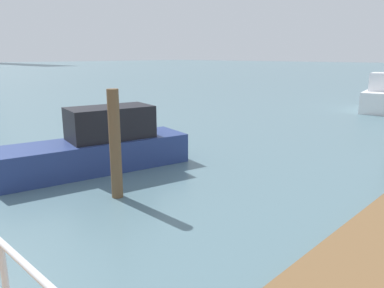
# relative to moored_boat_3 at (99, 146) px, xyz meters

# --- Properties ---
(ground_plane) EXTENTS (300.00, 300.00, 0.00)m
(ground_plane) POSITION_rel_moored_boat_3_xyz_m (-1.15, 1.21, -0.64)
(ground_plane) COLOR slate
(dock_piling_1) EXTENTS (0.25, 0.25, 2.36)m
(dock_piling_1) POSITION_rel_moored_boat_3_xyz_m (-0.87, -2.06, 0.54)
(dock_piling_1) COLOR brown
(dock_piling_1) RESTS_ON ground_plane
(moored_boat_3) EXTENTS (5.24, 2.50, 1.68)m
(moored_boat_3) POSITION_rel_moored_boat_3_xyz_m (0.00, 0.00, 0.00)
(moored_boat_3) COLOR navy
(moored_boat_3) RESTS_ON ground_plane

